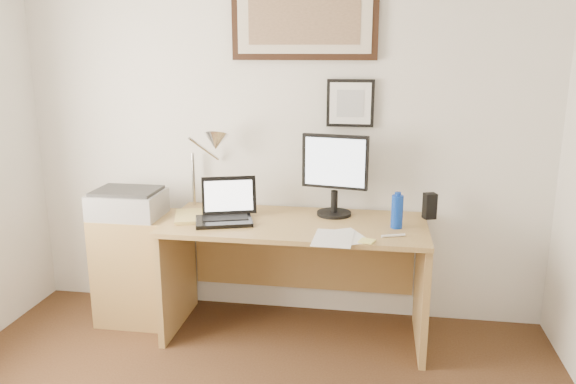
% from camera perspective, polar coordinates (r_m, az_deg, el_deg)
% --- Properties ---
extents(wall_back, '(3.50, 0.02, 2.50)m').
position_cam_1_polar(wall_back, '(3.72, -0.68, 6.08)').
color(wall_back, white).
rests_on(wall_back, ground).
extents(side_cabinet, '(0.50, 0.40, 0.73)m').
position_cam_1_polar(side_cabinet, '(3.92, -14.96, -7.42)').
color(side_cabinet, '#9D7842').
rests_on(side_cabinet, floor).
extents(water_bottle, '(0.07, 0.07, 0.20)m').
position_cam_1_polar(water_bottle, '(3.38, 11.02, -1.98)').
color(water_bottle, '#0C35A8').
rests_on(water_bottle, desk).
extents(bottle_cap, '(0.04, 0.04, 0.02)m').
position_cam_1_polar(bottle_cap, '(3.35, 11.11, -0.18)').
color(bottle_cap, '#0C35A8').
rests_on(bottle_cap, water_bottle).
extents(speaker, '(0.09, 0.09, 0.16)m').
position_cam_1_polar(speaker, '(3.62, 14.20, -1.38)').
color(speaker, black).
rests_on(speaker, desk).
extents(paper_sheet_a, '(0.30, 0.34, 0.00)m').
position_cam_1_polar(paper_sheet_a, '(3.21, 5.91, -4.53)').
color(paper_sheet_a, silver).
rests_on(paper_sheet_a, desk).
extents(paper_sheet_b, '(0.23, 0.32, 0.00)m').
position_cam_1_polar(paper_sheet_b, '(3.17, 4.61, -4.70)').
color(paper_sheet_b, silver).
rests_on(paper_sheet_b, desk).
extents(sticky_pad, '(0.10, 0.10, 0.01)m').
position_cam_1_polar(sticky_pad, '(3.13, 8.02, -4.95)').
color(sticky_pad, '#F0E871').
rests_on(sticky_pad, desk).
extents(marker_pen, '(0.14, 0.06, 0.02)m').
position_cam_1_polar(marker_pen, '(3.24, 10.64, -4.37)').
color(marker_pen, white).
rests_on(marker_pen, desk).
extents(book, '(0.30, 0.35, 0.02)m').
position_cam_1_polar(book, '(3.59, -11.40, -2.52)').
color(book, tan).
rests_on(book, desk).
extents(desk, '(1.60, 0.70, 0.75)m').
position_cam_1_polar(desk, '(3.61, 0.95, -6.25)').
color(desk, '#9D7842').
rests_on(desk, floor).
extents(laptop, '(0.40, 0.39, 0.26)m').
position_cam_1_polar(laptop, '(3.49, -6.33, -2.00)').
color(laptop, black).
rests_on(laptop, desk).
extents(lcd_monitor, '(0.42, 0.22, 0.52)m').
position_cam_1_polar(lcd_monitor, '(3.54, 4.77, 2.14)').
color(lcd_monitor, black).
rests_on(lcd_monitor, desk).
extents(printer, '(0.44, 0.34, 0.18)m').
position_cam_1_polar(printer, '(3.77, -15.98, -1.09)').
color(printer, '#A1A1A3').
rests_on(printer, side_cabinet).
extents(desk_lamp, '(0.29, 0.27, 0.53)m').
position_cam_1_polar(desk_lamp, '(3.64, -7.55, 4.78)').
color(desk_lamp, silver).
rests_on(desk_lamp, desk).
extents(picture_large, '(0.92, 0.04, 0.47)m').
position_cam_1_polar(picture_large, '(3.64, 1.64, 16.94)').
color(picture_large, black).
rests_on(picture_large, wall_back).
extents(picture_small, '(0.30, 0.03, 0.30)m').
position_cam_1_polar(picture_small, '(3.62, 6.35, 8.95)').
color(picture_small, black).
rests_on(picture_small, wall_back).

